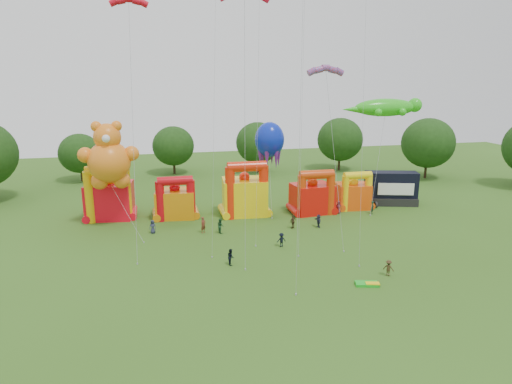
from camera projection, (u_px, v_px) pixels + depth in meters
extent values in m
plane|color=#325818|center=(317.00, 314.00, 35.58)|extent=(160.00, 160.00, 0.00)
cylinder|color=#352314|center=(426.00, 168.00, 82.39)|extent=(0.44, 0.44, 3.72)
ellipsoid|color=#1A3A11|center=(428.00, 143.00, 81.26)|extent=(9.30, 9.30, 8.89)
cylinder|color=#352314|center=(339.00, 161.00, 89.49)|extent=(0.44, 0.44, 3.51)
ellipsoid|color=#1A3A11|center=(340.00, 139.00, 88.43)|extent=(8.77, 8.78, 8.39)
cylinder|color=#352314|center=(258.00, 164.00, 87.58)|extent=(0.44, 0.44, 3.30)
ellipsoid|color=#1A3A11|center=(258.00, 143.00, 86.58)|extent=(8.25, 8.25, 7.88)
cylinder|color=#352314|center=(174.00, 166.00, 86.08)|extent=(0.44, 0.44, 3.09)
ellipsoid|color=#1A3A11|center=(173.00, 146.00, 85.14)|extent=(7.73, 7.72, 7.38)
cylinder|color=#352314|center=(82.00, 173.00, 80.06)|extent=(0.44, 0.44, 2.88)
ellipsoid|color=#1A3A11|center=(80.00, 153.00, 79.19)|extent=(7.20, 7.20, 6.88)
cube|color=red|center=(110.00, 200.00, 59.29)|extent=(6.20, 5.22, 4.60)
cylinder|color=#F4B50C|center=(90.00, 197.00, 57.02)|extent=(1.25, 1.25, 6.57)
cylinder|color=#F4B50C|center=(126.00, 195.00, 57.97)|extent=(1.25, 1.25, 6.57)
cylinder|color=#F4B50C|center=(106.00, 171.00, 56.68)|extent=(5.04, 1.31, 1.31)
sphere|color=#F4B50C|center=(108.00, 181.00, 58.65)|extent=(1.40, 1.40, 1.40)
cube|color=orange|center=(175.00, 203.00, 59.69)|extent=(5.42, 4.55, 3.62)
cylinder|color=red|center=(160.00, 201.00, 57.72)|extent=(1.10, 1.10, 5.18)
cylinder|color=red|center=(191.00, 200.00, 58.56)|extent=(1.10, 1.10, 5.18)
cylinder|color=red|center=(175.00, 181.00, 57.50)|extent=(4.43, 1.15, 1.15)
sphere|color=red|center=(175.00, 188.00, 59.17)|extent=(1.40, 1.40, 1.40)
cube|color=yellow|center=(244.00, 197.00, 60.81)|extent=(6.02, 4.98, 4.77)
cylinder|color=red|center=(230.00, 193.00, 58.52)|extent=(1.25, 1.25, 6.81)
cylinder|color=red|center=(264.00, 191.00, 59.48)|extent=(1.25, 1.25, 6.81)
cylinder|color=red|center=(247.00, 166.00, 58.16)|extent=(5.05, 1.31, 1.31)
sphere|color=red|center=(244.00, 177.00, 60.14)|extent=(1.40, 1.40, 1.40)
cube|color=red|center=(312.00, 198.00, 61.69)|extent=(5.58, 4.68, 3.89)
cylinder|color=red|center=(302.00, 196.00, 59.64)|extent=(1.13, 1.13, 5.55)
cylinder|color=red|center=(330.00, 194.00, 60.51)|extent=(1.13, 1.13, 5.55)
cylinder|color=red|center=(317.00, 174.00, 59.39)|extent=(4.58, 1.19, 1.19)
sphere|color=red|center=(312.00, 182.00, 61.13)|extent=(1.40, 1.40, 1.40)
cube|color=#F24C0D|center=(352.00, 196.00, 63.79)|extent=(4.72, 3.92, 3.45)
cylinder|color=yellow|center=(345.00, 194.00, 62.03)|extent=(0.97, 0.97, 4.94)
cylinder|color=yellow|center=(368.00, 192.00, 62.77)|extent=(0.97, 0.97, 4.94)
cylinder|color=yellow|center=(358.00, 175.00, 61.79)|extent=(3.92, 1.02, 1.02)
sphere|color=yellow|center=(353.00, 182.00, 63.29)|extent=(1.40, 1.40, 1.40)
cube|color=black|center=(391.00, 201.00, 65.81)|extent=(7.73, 4.61, 1.10)
cube|color=black|center=(391.00, 184.00, 65.41)|extent=(7.63, 4.27, 3.63)
cube|color=white|center=(396.00, 189.00, 64.16)|extent=(4.84, 1.45, 1.71)
cylinder|color=black|center=(376.00, 205.00, 64.19)|extent=(0.30, 0.90, 0.90)
cylinder|color=black|center=(413.00, 202.00, 65.44)|extent=(0.30, 0.90, 0.90)
sphere|color=orange|center=(109.00, 162.00, 54.69)|extent=(5.06, 5.06, 5.06)
sphere|color=orange|center=(107.00, 137.00, 53.96)|extent=(3.22, 3.22, 3.22)
sphere|color=orange|center=(96.00, 126.00, 53.39)|extent=(1.26, 1.26, 1.26)
sphere|color=orange|center=(116.00, 126.00, 53.89)|extent=(1.26, 1.26, 1.26)
sphere|color=orange|center=(85.00, 155.00, 53.90)|extent=(1.84, 1.84, 1.84)
sphere|color=orange|center=(131.00, 153.00, 55.04)|extent=(1.84, 1.84, 1.84)
sphere|color=orange|center=(100.00, 181.00, 54.99)|extent=(2.07, 2.07, 2.07)
sphere|color=orange|center=(122.00, 180.00, 55.54)|extent=(2.07, 2.07, 2.07)
sphere|color=white|center=(106.00, 139.00, 52.49)|extent=(0.92, 0.92, 0.92)
ellipsoid|color=green|center=(386.00, 107.00, 64.71)|extent=(9.43, 2.95, 2.50)
sphere|color=green|center=(415.00, 105.00, 65.63)|extent=(2.03, 2.03, 2.03)
cone|color=green|center=(354.00, 109.00, 63.72)|extent=(3.68, 1.47, 1.47)
sphere|color=green|center=(392.00, 110.00, 66.63)|extent=(1.10, 1.10, 1.10)
sphere|color=green|center=(402.00, 112.00, 63.85)|extent=(1.10, 1.10, 1.10)
sphere|color=green|center=(369.00, 111.00, 65.84)|extent=(1.10, 1.10, 1.10)
sphere|color=green|center=(378.00, 112.00, 63.05)|extent=(1.10, 1.10, 1.10)
ellipsoid|color=#0B21B0|center=(270.00, 140.00, 65.03)|extent=(4.19, 4.19, 5.02)
cone|color=#591E8C|center=(279.00, 155.00, 65.89)|extent=(0.94, 0.94, 3.35)
cone|color=#591E8C|center=(272.00, 154.00, 66.86)|extent=(0.94, 0.94, 3.35)
cone|color=#591E8C|center=(263.00, 154.00, 66.56)|extent=(0.94, 0.94, 3.35)
cone|color=#591E8C|center=(260.00, 156.00, 65.30)|extent=(0.94, 0.94, 3.35)
cone|color=#591E8C|center=(267.00, 157.00, 64.34)|extent=(0.94, 0.94, 3.35)
cone|color=#591E8C|center=(276.00, 157.00, 64.63)|extent=(0.94, 0.94, 3.35)
cube|color=green|center=(367.00, 284.00, 40.43)|extent=(2.19, 1.48, 0.24)
cube|color=yellow|center=(373.00, 283.00, 40.20)|extent=(1.31, 0.89, 0.10)
imported|color=#2A2E46|center=(153.00, 227.00, 53.59)|extent=(0.89, 0.70, 1.61)
imported|color=maroon|center=(203.00, 225.00, 53.74)|extent=(0.85, 0.81, 1.95)
imported|color=#1B4323|center=(220.00, 226.00, 53.70)|extent=(0.89, 1.01, 1.77)
imported|color=black|center=(281.00, 240.00, 49.38)|extent=(1.07, 0.68, 1.57)
imported|color=#45321B|center=(293.00, 221.00, 55.34)|extent=(1.09, 0.86, 1.73)
imported|color=#24253D|center=(318.00, 221.00, 55.73)|extent=(0.56, 1.54, 1.64)
imported|color=#581923|center=(339.00, 207.00, 61.36)|extent=(0.97, 0.79, 1.70)
imported|color=#163726|center=(372.00, 207.00, 61.21)|extent=(0.67, 0.77, 1.77)
imported|color=black|center=(231.00, 257.00, 44.66)|extent=(0.62, 0.80, 1.63)
imported|color=#3E2E18|center=(389.00, 268.00, 42.18)|extent=(1.12, 1.11, 1.56)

